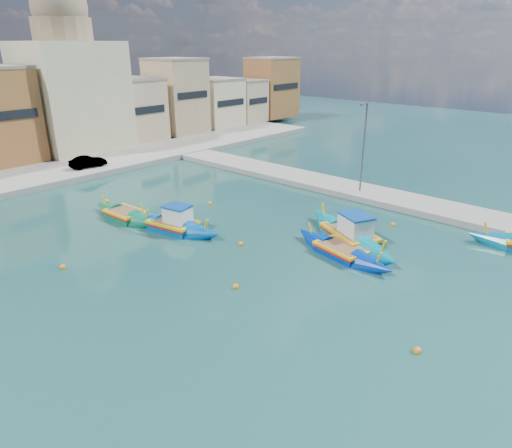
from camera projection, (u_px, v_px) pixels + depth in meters
ground at (291, 298)px, 23.74m from camera, size 160.00×160.00×0.00m
east_quay at (430, 207)px, 36.14m from camera, size 4.00×70.00×0.50m
north_quay at (24, 179)px, 43.40m from camera, size 80.00×8.00×0.60m
north_townhouses at (49, 114)px, 50.85m from camera, size 83.20×7.87×10.19m
church_block at (70, 80)px, 52.29m from camera, size 10.00×10.00×19.10m
quay_street_lamp at (363, 147)px, 37.95m from camera, size 1.18×0.16×8.00m
luzzu_turquoise_cabin at (350, 236)px, 30.40m from camera, size 6.47×10.00×3.24m
luzzu_blue_cabin at (174, 225)px, 32.27m from camera, size 3.45×8.52×2.94m
luzzu_green at (125, 216)px, 34.41m from camera, size 2.20×7.55×2.36m
luzzu_blue_south at (341, 252)px, 28.46m from camera, size 3.37×8.20×2.31m
mooring_buoys at (228, 244)px, 29.98m from camera, size 19.63×28.07×0.36m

